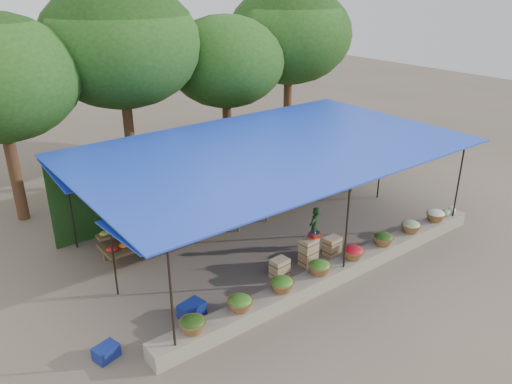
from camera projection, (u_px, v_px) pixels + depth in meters
ground at (271, 237)px, 14.84m from camera, size 60.00×60.00×0.00m
stone_curb at (339, 271)px, 12.75m from camera, size 10.60×0.55×0.40m
stall_canopy at (271, 151)px, 13.82m from camera, size 10.80×6.60×2.82m
produce_baskets at (337, 260)px, 12.55m from camera, size 8.98×0.58×0.34m
netting_backdrop at (212, 168)px, 16.64m from camera, size 10.60×0.06×2.50m
tree_row at (176, 51)px, 17.70m from camera, size 16.51×5.50×7.12m
fruit_table_left at (173, 226)px, 14.19m from camera, size 4.21×0.95×0.93m
fruit_table_right at (303, 185)px, 16.98m from camera, size 4.21×0.95×0.93m
crate_counter at (308, 254)px, 13.29m from camera, size 2.37×0.37×0.77m
weighing_scale at (315, 234)px, 13.21m from camera, size 0.29×0.29×0.30m
vendor_seated at (315, 227)px, 14.06m from camera, size 0.52×0.42×1.24m
customer_left at (157, 207)px, 14.85m from camera, size 0.84×0.68×1.63m
customer_mid at (258, 180)px, 16.54m from camera, size 1.38×1.24×1.85m
customer_right at (339, 162)px, 18.22m from camera, size 1.08×0.47×1.84m
blue_crate_front at (106, 352)px, 10.07m from camera, size 0.55×0.46×0.29m
blue_crate_back at (192, 310)px, 11.31m from camera, size 0.63×0.51×0.34m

